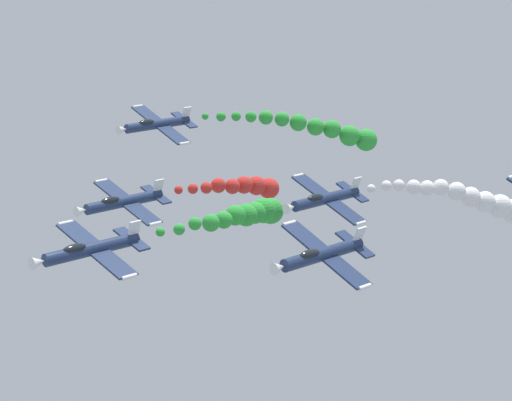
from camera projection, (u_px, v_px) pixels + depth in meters
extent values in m
cylinder|color=navy|center=(92.00, 249.00, 83.06)|extent=(1.37, 9.00, 1.37)
cone|color=white|center=(38.00, 262.00, 79.63)|extent=(1.30, 1.20, 1.30)
cube|color=navy|center=(96.00, 249.00, 83.37)|extent=(8.85, 1.90, 2.85)
cylinder|color=white|center=(129.00, 277.00, 80.63)|extent=(0.45, 1.40, 0.45)
cylinder|color=white|center=(65.00, 223.00, 86.12)|extent=(0.45, 1.40, 0.45)
cube|color=navy|center=(132.00, 239.00, 85.73)|extent=(3.69, 1.20, 1.28)
cube|color=white|center=(134.00, 229.00, 85.40)|extent=(0.60, 1.10, 1.57)
ellipsoid|color=black|center=(74.00, 248.00, 81.63)|extent=(0.97, 2.20, 0.90)
sphere|color=green|center=(160.00, 232.00, 87.98)|extent=(0.82, 0.82, 0.82)
sphere|color=green|center=(179.00, 229.00, 89.58)|extent=(1.05, 1.05, 1.05)
sphere|color=green|center=(195.00, 224.00, 91.36)|extent=(1.21, 1.21, 1.21)
sphere|color=green|center=(211.00, 223.00, 93.17)|extent=(1.65, 1.65, 1.65)
sphere|color=green|center=(224.00, 220.00, 95.17)|extent=(1.67, 1.67, 1.67)
sphere|color=green|center=(236.00, 215.00, 97.21)|extent=(1.98, 1.98, 1.98)
sphere|color=green|center=(246.00, 215.00, 99.41)|extent=(2.25, 2.25, 2.25)
sphere|color=green|center=(255.00, 213.00, 101.70)|extent=(2.22, 2.22, 2.22)
sphere|color=green|center=(264.00, 211.00, 104.00)|extent=(2.60, 2.60, 2.60)
sphere|color=green|center=(271.00, 211.00, 106.47)|extent=(2.74, 2.74, 2.74)
cylinder|color=navy|center=(323.00, 254.00, 83.32)|extent=(1.44, 9.00, 1.44)
cone|color=white|center=(279.00, 268.00, 79.89)|extent=(1.37, 1.20, 1.37)
cube|color=navy|center=(326.00, 254.00, 83.64)|extent=(8.55, 1.90, 3.74)
cylinder|color=white|center=(365.00, 287.00, 81.12)|extent=(0.47, 1.40, 0.47)
cylinder|color=white|center=(289.00, 224.00, 86.17)|extent=(0.47, 1.40, 0.47)
cube|color=navy|center=(355.00, 244.00, 85.99)|extent=(3.57, 1.20, 1.64)
cube|color=white|center=(359.00, 235.00, 85.60)|extent=(0.75, 1.10, 1.53)
ellipsoid|color=black|center=(310.00, 254.00, 81.87)|extent=(1.01, 2.20, 0.96)
cylinder|color=navy|center=(124.00, 202.00, 100.78)|extent=(1.38, 9.00, 1.38)
cone|color=white|center=(81.00, 211.00, 97.35)|extent=(1.31, 1.20, 1.31)
cube|color=navy|center=(127.00, 202.00, 101.10)|extent=(8.82, 1.90, 2.96)
cylinder|color=white|center=(155.00, 224.00, 98.38)|extent=(0.45, 1.40, 0.45)
cylinder|color=white|center=(101.00, 181.00, 103.82)|extent=(0.45, 1.40, 0.45)
cube|color=navy|center=(156.00, 195.00, 103.45)|extent=(3.68, 1.20, 1.32)
cube|color=white|center=(158.00, 187.00, 103.12)|extent=(0.62, 1.10, 1.57)
ellipsoid|color=black|center=(110.00, 200.00, 99.35)|extent=(0.97, 2.20, 0.91)
sphere|color=red|center=(178.00, 190.00, 105.38)|extent=(0.89, 0.89, 0.89)
sphere|color=red|center=(193.00, 189.00, 106.70)|extent=(1.11, 1.11, 1.11)
sphere|color=red|center=(206.00, 188.00, 108.09)|extent=(1.27, 1.27, 1.27)
sphere|color=red|center=(218.00, 185.00, 109.57)|extent=(1.65, 1.65, 1.65)
sphere|color=red|center=(232.00, 186.00, 110.86)|extent=(1.70, 1.70, 1.70)
sphere|color=red|center=(244.00, 185.00, 112.33)|extent=(1.97, 1.97, 1.97)
sphere|color=red|center=(256.00, 186.00, 113.74)|extent=(2.16, 2.16, 2.16)
sphere|color=red|center=(269.00, 188.00, 115.16)|extent=(2.38, 2.38, 2.38)
cylinder|color=navy|center=(326.00, 199.00, 101.59)|extent=(1.43, 9.00, 1.43)
cone|color=white|center=(290.00, 208.00, 98.16)|extent=(1.36, 1.20, 1.36)
cube|color=navy|center=(328.00, 199.00, 101.91)|extent=(8.62, 1.90, 3.55)
cylinder|color=white|center=(361.00, 223.00, 99.33)|extent=(0.47, 1.40, 0.47)
cylinder|color=white|center=(298.00, 176.00, 104.48)|extent=(0.47, 1.40, 0.47)
cube|color=navy|center=(352.00, 192.00, 104.26)|extent=(3.60, 1.20, 1.56)
cube|color=white|center=(356.00, 184.00, 103.88)|extent=(0.72, 1.10, 1.54)
ellipsoid|color=black|center=(315.00, 198.00, 100.14)|extent=(1.00, 2.20, 0.94)
sphere|color=white|center=(371.00, 189.00, 106.47)|extent=(0.91, 0.91, 0.91)
sphere|color=white|center=(386.00, 186.00, 107.66)|extent=(1.12, 1.12, 1.12)
sphere|color=white|center=(399.00, 185.00, 109.15)|extent=(1.28, 1.28, 1.28)
sphere|color=white|center=(414.00, 187.00, 110.42)|extent=(1.64, 1.64, 1.64)
sphere|color=white|center=(427.00, 188.00, 111.78)|extent=(1.73, 1.73, 1.73)
sphere|color=white|center=(441.00, 187.00, 113.06)|extent=(1.86, 1.86, 1.86)
sphere|color=white|center=(457.00, 191.00, 114.18)|extent=(2.12, 2.12, 2.12)
sphere|color=white|center=(470.00, 197.00, 115.52)|extent=(2.32, 2.32, 2.32)
sphere|color=white|center=(485.00, 202.00, 116.74)|extent=(2.46, 2.46, 2.46)
sphere|color=white|center=(500.00, 206.00, 117.87)|extent=(2.77, 2.77, 2.77)
cylinder|color=navy|center=(158.00, 124.00, 118.57)|extent=(1.42, 9.00, 1.42)
cone|color=white|center=(122.00, 130.00, 115.14)|extent=(1.35, 1.20, 1.35)
cube|color=navy|center=(160.00, 125.00, 118.89)|extent=(8.65, 1.90, 3.48)
cylinder|color=white|center=(184.00, 143.00, 116.29)|extent=(0.47, 1.40, 0.47)
cylinder|color=white|center=(137.00, 107.00, 121.48)|extent=(0.47, 1.40, 0.47)
cube|color=navy|center=(184.00, 120.00, 121.24)|extent=(3.61, 1.20, 1.54)
cube|color=white|center=(186.00, 113.00, 120.87)|extent=(0.71, 1.10, 1.54)
ellipsoid|color=black|center=(146.00, 122.00, 117.12)|extent=(1.00, 2.20, 0.94)
sphere|color=green|center=(205.00, 116.00, 123.44)|extent=(0.84, 0.84, 0.84)
sphere|color=green|center=(221.00, 117.00, 124.84)|extent=(1.19, 1.19, 1.19)
sphere|color=green|center=(236.00, 116.00, 126.26)|extent=(1.20, 1.20, 1.20)
sphere|color=green|center=(251.00, 117.00, 127.72)|extent=(1.42, 1.42, 1.42)
sphere|color=green|center=(266.00, 117.00, 129.11)|extent=(1.84, 1.84, 1.84)
sphere|color=green|center=(282.00, 119.00, 130.35)|extent=(1.90, 1.90, 1.90)
sphere|color=green|center=(298.00, 123.00, 131.58)|extent=(2.24, 2.24, 2.24)
sphere|color=green|center=(316.00, 127.00, 132.65)|extent=(2.27, 2.27, 2.27)
sphere|color=green|center=(332.00, 129.00, 133.75)|extent=(2.41, 2.41, 2.41)
sphere|color=green|center=(350.00, 136.00, 134.79)|extent=(2.77, 2.77, 2.77)
sphere|color=green|center=(366.00, 140.00, 135.87)|extent=(2.98, 2.98, 2.98)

